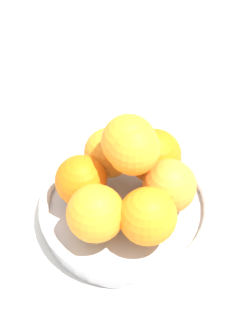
% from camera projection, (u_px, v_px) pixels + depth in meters
% --- Properties ---
extents(ground_plane, '(4.00, 4.00, 0.00)m').
position_uv_depth(ground_plane, '(126.00, 215.00, 0.65)').
color(ground_plane, beige).
extents(fruit_bowl, '(0.23, 0.23, 0.03)m').
position_uv_depth(fruit_bowl, '(126.00, 208.00, 0.64)').
color(fruit_bowl, silver).
rests_on(fruit_bowl, ground_plane).
extents(orange_pile, '(0.19, 0.19, 0.13)m').
position_uv_depth(orange_pile, '(129.00, 175.00, 0.59)').
color(orange_pile, orange).
rests_on(orange_pile, fruit_bowl).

